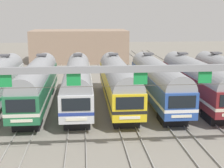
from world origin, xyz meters
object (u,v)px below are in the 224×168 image
(commuter_train_silver, at_px, (78,81))
(catenary_gantry, at_px, (140,81))
(commuter_train_blue, at_px, (157,80))
(commuter_train_yellow, at_px, (118,81))
(commuter_train_maroon, at_px, (196,79))
(commuter_train_green, at_px, (37,82))

(commuter_train_silver, height_order, catenary_gantry, catenary_gantry)
(commuter_train_blue, distance_m, catenary_gantry, 14.44)
(commuter_train_silver, xyz_separation_m, commuter_train_yellow, (4.30, 0.00, 0.00))
(commuter_train_silver, bearing_deg, commuter_train_maroon, 0.00)
(commuter_train_green, distance_m, commuter_train_blue, 12.91)
(commuter_train_yellow, distance_m, commuter_train_blue, 4.30)
(commuter_train_green, distance_m, commuter_train_maroon, 17.21)
(commuter_train_green, bearing_deg, commuter_train_blue, 0.00)
(commuter_train_green, relative_size, commuter_train_blue, 1.00)
(commuter_train_blue, bearing_deg, commuter_train_maroon, 0.00)
(commuter_train_green, height_order, commuter_train_yellow, same)
(commuter_train_green, bearing_deg, catenary_gantry, -57.49)
(commuter_train_silver, xyz_separation_m, catenary_gantry, (4.30, -13.50, 2.77))
(commuter_train_blue, relative_size, catenary_gantry, 0.58)
(commuter_train_maroon, bearing_deg, commuter_train_yellow, 180.00)
(commuter_train_blue, bearing_deg, commuter_train_silver, 180.00)
(commuter_train_silver, distance_m, catenary_gantry, 14.44)
(commuter_train_maroon, xyz_separation_m, catenary_gantry, (-8.60, -13.50, 2.77))
(commuter_train_silver, relative_size, catenary_gantry, 0.58)
(catenary_gantry, bearing_deg, commuter_train_silver, 107.68)
(commuter_train_green, relative_size, commuter_train_yellow, 1.00)
(commuter_train_silver, bearing_deg, commuter_train_blue, 0.00)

